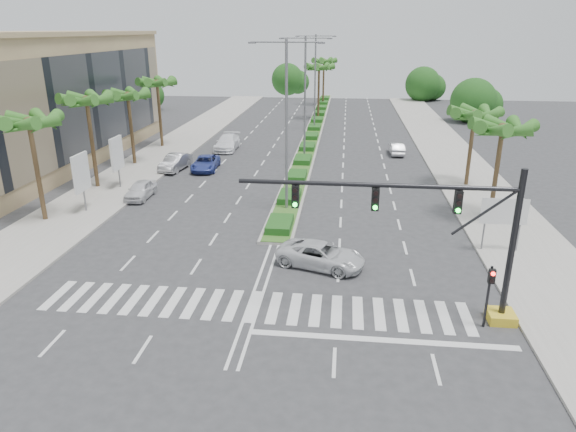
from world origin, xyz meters
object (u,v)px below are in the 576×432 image
(car_parked_a, at_px, (141,190))
(car_right, at_px, (396,149))
(car_parked_d, at_px, (227,143))
(car_parked_b, at_px, (175,162))
(car_crossing, at_px, (321,255))
(car_parked_c, at_px, (206,163))

(car_parked_a, xyz_separation_m, car_right, (21.36, 17.52, -0.04))
(car_parked_d, bearing_deg, car_parked_b, -109.03)
(car_crossing, xyz_separation_m, car_right, (6.56, 28.37, -0.05))
(car_parked_b, relative_size, car_parked_d, 0.82)
(car_parked_a, bearing_deg, car_parked_d, 80.09)
(car_parked_c, bearing_deg, car_parked_d, 84.81)
(car_parked_a, xyz_separation_m, car_parked_b, (0.00, 8.67, 0.07))
(car_parked_b, bearing_deg, car_parked_d, 78.93)
(car_right, bearing_deg, car_parked_a, 36.82)
(car_parked_c, height_order, car_parked_d, car_parked_d)
(car_parked_a, relative_size, car_parked_d, 0.72)
(car_parked_a, xyz_separation_m, car_parked_c, (2.84, 9.01, -0.01))
(car_right, bearing_deg, car_parked_c, 22.13)
(car_parked_c, distance_m, car_parked_d, 8.72)
(car_parked_a, bearing_deg, car_right, 39.00)
(car_parked_b, bearing_deg, car_parked_c, 14.04)
(car_parked_c, distance_m, car_crossing, 23.19)
(car_parked_c, bearing_deg, car_right, 20.44)
(car_parked_d, bearing_deg, car_parked_a, -100.35)
(car_parked_d, bearing_deg, car_parked_c, -91.76)
(car_parked_c, height_order, car_right, car_parked_c)
(car_parked_b, height_order, car_crossing, car_parked_b)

